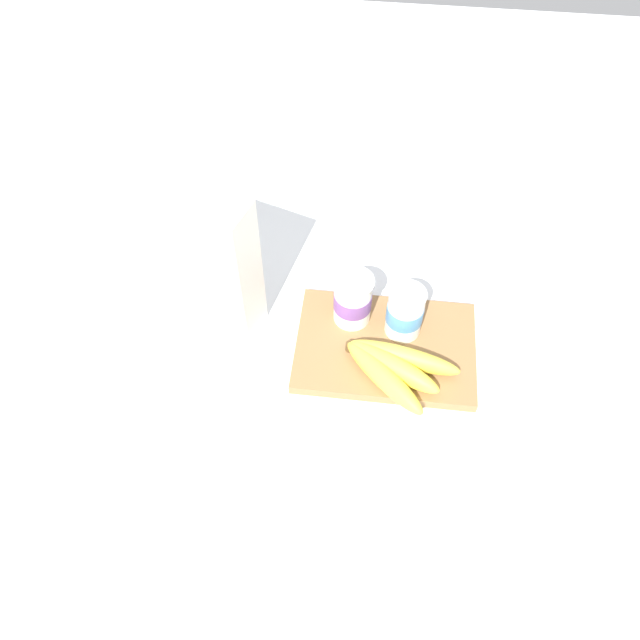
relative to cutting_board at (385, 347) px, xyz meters
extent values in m
plane|color=white|center=(0.00, 0.00, -0.01)|extent=(2.40, 2.40, 0.00)
cube|color=olive|center=(0.00, 0.00, 0.00)|extent=(0.30, 0.21, 0.02)
cube|color=white|center=(-0.32, 0.05, 0.13)|extent=(0.22, 0.13, 0.28)
cylinder|color=white|center=(-0.06, 0.05, 0.06)|extent=(0.06, 0.06, 0.09)
cylinder|color=#7A4C99|center=(-0.06, 0.05, 0.06)|extent=(0.06, 0.06, 0.03)
cylinder|color=silver|center=(-0.06, 0.05, 0.11)|extent=(0.07, 0.07, 0.00)
cylinder|color=white|center=(0.03, 0.03, 0.06)|extent=(0.06, 0.06, 0.09)
cylinder|color=#5193D1|center=(0.03, 0.03, 0.06)|extent=(0.06, 0.06, 0.03)
cylinder|color=silver|center=(0.03, 0.03, 0.10)|extent=(0.06, 0.06, 0.00)
ellipsoid|color=yellow|center=(0.00, -0.08, 0.03)|extent=(0.15, 0.14, 0.04)
ellipsoid|color=yellow|center=(0.01, -0.06, 0.03)|extent=(0.16, 0.11, 0.04)
ellipsoid|color=yellow|center=(0.03, -0.04, 0.03)|extent=(0.19, 0.07, 0.04)
cylinder|color=brown|center=(-0.06, -0.02, 0.02)|extent=(0.01, 0.01, 0.02)
camera|label=1|loc=(-0.04, -0.63, 0.90)|focal=35.82mm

